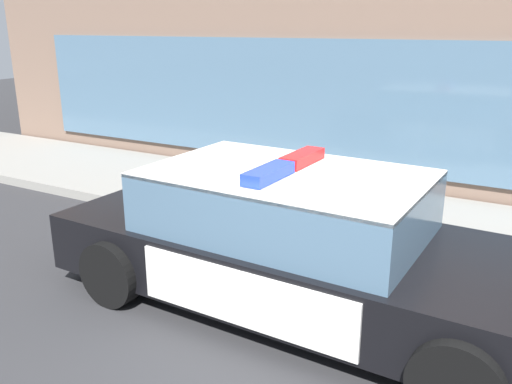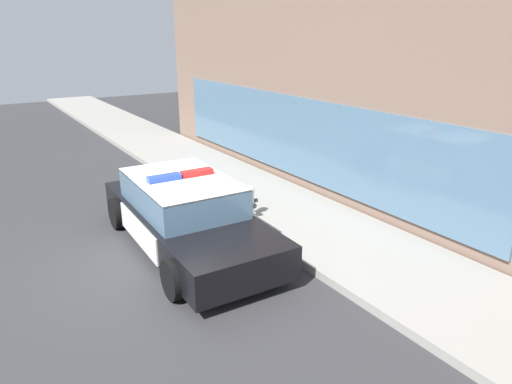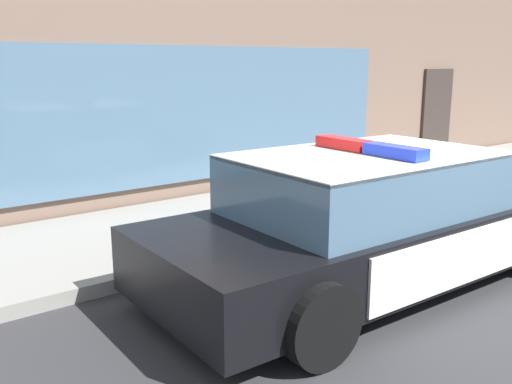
# 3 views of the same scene
# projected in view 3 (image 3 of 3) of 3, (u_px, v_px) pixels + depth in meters

# --- Properties ---
(ground) EXTENTS (48.00, 48.00, 0.00)m
(ground) POSITION_uv_depth(u_px,v_px,m) (458.00, 285.00, 5.86)
(ground) COLOR #303033
(sidewalk) EXTENTS (48.00, 2.62, 0.15)m
(sidewalk) POSITION_uv_depth(u_px,v_px,m) (262.00, 213.00, 8.37)
(sidewalk) COLOR gray
(sidewalk) RESTS_ON ground
(police_cruiser) EXTENTS (5.08, 2.24, 1.49)m
(police_cruiser) POSITION_uv_depth(u_px,v_px,m) (374.00, 219.00, 5.81)
(police_cruiser) COLOR black
(police_cruiser) RESTS_ON ground
(fire_hydrant) EXTENTS (0.34, 0.39, 0.73)m
(fire_hydrant) POSITION_uv_depth(u_px,v_px,m) (252.00, 208.00, 6.97)
(fire_hydrant) COLOR silver
(fire_hydrant) RESTS_ON sidewalk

